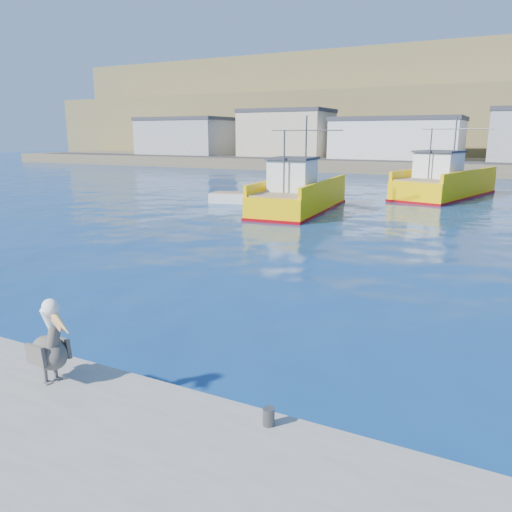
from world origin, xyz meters
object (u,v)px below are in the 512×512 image
(trawler_yellow_a, at_px, (299,196))
(pelican, at_px, (50,346))
(trawler_yellow_b, at_px, (444,184))
(skiff_left, at_px, (239,199))

(trawler_yellow_a, relative_size, pelican, 6.75)
(trawler_yellow_b, relative_size, pelican, 7.85)
(trawler_yellow_b, bearing_deg, pelican, -93.25)
(trawler_yellow_a, bearing_deg, pelican, -77.72)
(skiff_left, distance_m, pelican, 29.93)
(trawler_yellow_b, height_order, pelican, trawler_yellow_b)
(pelican, bearing_deg, trawler_yellow_a, 102.28)
(trawler_yellow_a, height_order, pelican, trawler_yellow_a)
(trawler_yellow_b, distance_m, pelican, 39.19)
(trawler_yellow_a, bearing_deg, trawler_yellow_b, 59.10)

